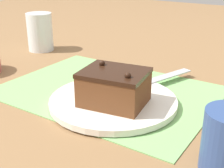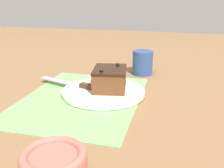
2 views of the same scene
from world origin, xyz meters
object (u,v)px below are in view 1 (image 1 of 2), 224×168
at_px(cake_plate, 113,101).
at_px(chocolate_cake, 114,87).
at_px(serving_knife, 136,84).
at_px(drinking_glass, 40,32).

distance_m(cake_plate, chocolate_cake, 0.04).
height_order(serving_knife, drinking_glass, drinking_glass).
height_order(cake_plate, chocolate_cake, chocolate_cake).
bearing_deg(chocolate_cake, cake_plate, 127.79).
bearing_deg(chocolate_cake, serving_knife, 92.87).
relative_size(chocolate_cake, serving_knife, 0.55).
bearing_deg(cake_plate, chocolate_cake, -52.21).
bearing_deg(drinking_glass, cake_plate, -27.23).
xyz_separation_m(cake_plate, chocolate_cake, (0.01, -0.02, 0.04)).
bearing_deg(drinking_glass, chocolate_cake, -28.30).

